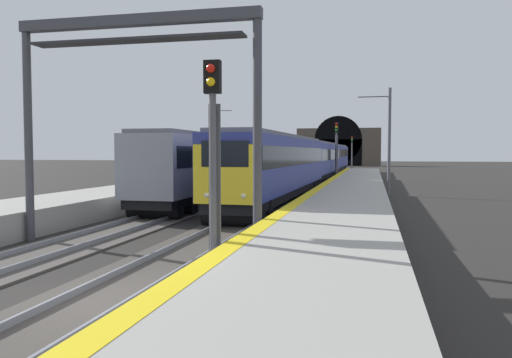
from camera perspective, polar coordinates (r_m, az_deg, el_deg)
ground_plane at (r=11.19m, az=-16.83°, el=-13.07°), size 320.00×320.00×0.00m
platform_right at (r=9.76m, az=4.96°, el=-12.27°), size 112.00×3.98×1.01m
platform_right_edge_strip at (r=10.02m, az=-5.05°, el=-8.88°), size 112.00×0.50×0.01m
track_main_line at (r=11.18m, az=-16.83°, el=-12.87°), size 160.00×2.99×0.21m
train_main_approaching at (r=50.34m, az=6.72°, el=2.18°), size 62.18×3.14×4.04m
train_adjacent_platform at (r=51.79m, az=2.14°, el=2.23°), size 61.33×2.82×4.09m
railway_signal_near at (r=11.82m, az=-4.79°, el=2.74°), size 0.39×0.38×5.15m
railway_signal_mid at (r=52.18m, az=8.92°, el=3.60°), size 0.39×0.38×6.05m
railway_signal_far at (r=91.22m, az=10.60°, el=3.26°), size 0.39×0.38×5.83m
overhead_signal_gantry at (r=17.32m, az=-13.18°, el=11.23°), size 0.70×8.31×7.46m
tunnel_portal at (r=115.45m, az=9.13°, el=3.56°), size 2.27×18.39×10.94m
catenary_mast_near at (r=37.33m, az=14.51°, el=4.20°), size 0.22×2.31×7.55m
catenary_mast_far at (r=53.41m, az=-4.67°, el=4.09°), size 0.22×2.03×7.91m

